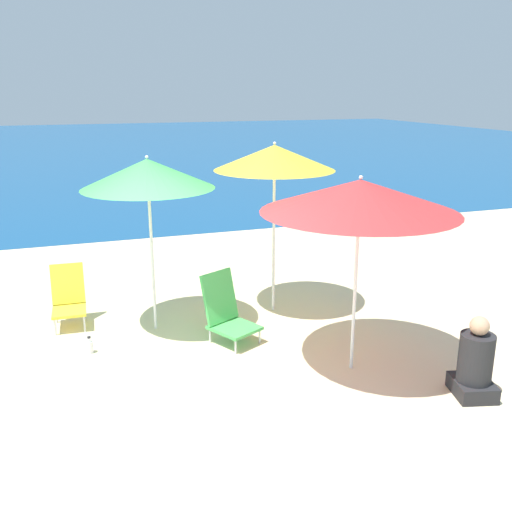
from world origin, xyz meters
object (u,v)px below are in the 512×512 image
Objects in this scene: beach_chair_green at (227,311)px; beach_chair_yellow at (68,297)px; beach_umbrella_green at (148,174)px; person_seated_near at (475,364)px; water_bottle at (90,347)px; beach_umbrella_red at (360,196)px; beach_umbrella_yellow at (274,158)px.

beach_chair_yellow is at bearing 120.33° from beach_chair_green.
beach_umbrella_green is 2.85× the size of beach_chair_yellow.
person_seated_near is at bearing -73.72° from beach_chair_green.
water_bottle is (-1.59, 0.16, -0.29)m from beach_chair_green.
beach_chair_green is (-1.08, 1.14, -1.53)m from beach_umbrella_red.
beach_umbrella_yellow reaches higher than water_bottle.
beach_umbrella_yellow reaches higher than beach_chair_green.
person_seated_near is at bearing -32.07° from water_bottle.
beach_umbrella_yellow reaches higher than person_seated_near.
beach_umbrella_green reaches higher than water_bottle.
beach_umbrella_yellow reaches higher than beach_umbrella_red.
water_bottle is (-0.83, -0.45, -1.88)m from beach_umbrella_green.
water_bottle is (-3.53, 2.21, -0.26)m from person_seated_near.
water_bottle is at bearing -167.11° from beach_umbrella_yellow.
person_seated_near reaches higher than water_bottle.
water_bottle is at bearing 146.97° from beach_chair_green.
beach_umbrella_yellow is 3.18m from beach_chair_yellow.
beach_umbrella_red is 2.75× the size of beach_chair_yellow.
beach_umbrella_red is 2.00m from person_seated_near.
beach_chair_green is 0.99× the size of person_seated_near.
beach_chair_yellow is (-2.85, 2.28, -1.53)m from beach_umbrella_red.
beach_umbrella_green is 1.64m from beach_umbrella_yellow.
beach_umbrella_red is at bearing -35.93° from beach_chair_yellow.
beach_umbrella_green is 1.96m from beach_chair_yellow.
beach_chair_green is 2.11m from beach_chair_yellow.
beach_umbrella_red is (0.20, -1.87, -0.18)m from beach_umbrella_yellow.
beach_chair_yellow is (-1.02, 0.51, -1.60)m from beach_umbrella_green.
beach_umbrella_yellow is at bearing 12.70° from beach_chair_green.
beach_umbrella_green is 4.12m from person_seated_near.
beach_chair_yellow is 0.91× the size of person_seated_near.
water_bottle is at bearing 153.89° from beach_umbrella_red.
person_seated_near is (3.71, -3.18, -0.03)m from beach_chair_yellow.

